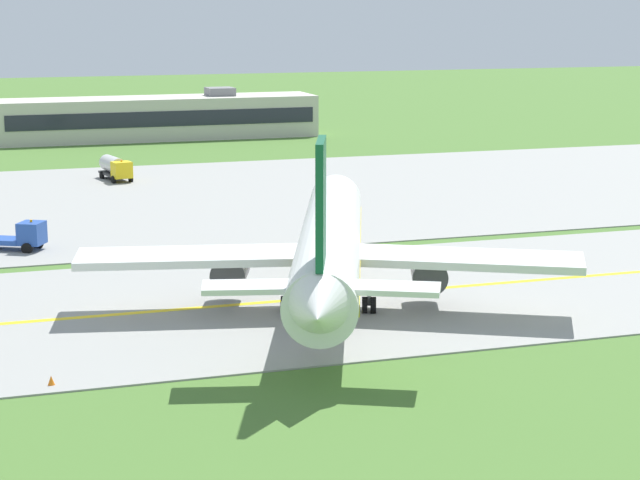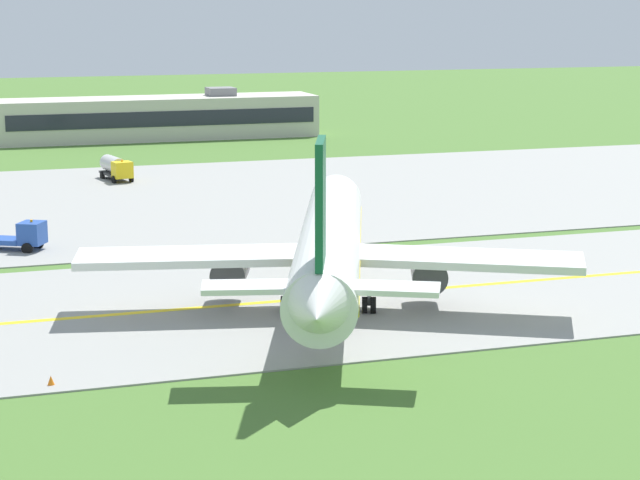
% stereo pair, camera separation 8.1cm
% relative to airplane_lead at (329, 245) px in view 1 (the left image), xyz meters
% --- Properties ---
extents(ground_plane, '(500.00, 500.00, 0.00)m').
position_rel_airplane_lead_xyz_m(ground_plane, '(-5.40, 2.11, -4.13)').
color(ground_plane, '#47702D').
extents(taxiway_strip, '(240.00, 28.00, 0.10)m').
position_rel_airplane_lead_xyz_m(taxiway_strip, '(-5.40, 2.11, -4.08)').
color(taxiway_strip, gray).
rests_on(taxiway_strip, ground).
extents(apron_pad, '(140.00, 52.00, 0.10)m').
position_rel_airplane_lead_xyz_m(apron_pad, '(4.60, 44.11, -4.08)').
color(apron_pad, gray).
rests_on(apron_pad, ground).
extents(taxiway_centreline, '(220.00, 0.60, 0.01)m').
position_rel_airplane_lead_xyz_m(taxiway_centreline, '(-5.40, 2.11, -4.03)').
color(taxiway_centreline, yellow).
rests_on(taxiway_centreline, taxiway_strip).
extents(airplane_lead, '(31.54, 38.32, 12.70)m').
position_rel_airplane_lead_xyz_m(airplane_lead, '(0.00, 0.00, 0.00)').
color(airplane_lead, white).
rests_on(airplane_lead, ground).
extents(service_truck_fuel, '(3.22, 6.28, 2.65)m').
position_rel_airplane_lead_xyz_m(service_truck_fuel, '(-5.47, 59.41, -2.60)').
color(service_truck_fuel, yellow).
rests_on(service_truck_fuel, ground).
extents(service_truck_catering, '(6.59, 4.90, 2.59)m').
position_rel_airplane_lead_xyz_m(service_truck_catering, '(-18.28, 24.31, -2.95)').
color(service_truck_catering, '#264CA5').
rests_on(service_truck_catering, ground).
extents(terminal_building, '(46.29, 9.63, 7.29)m').
position_rel_airplane_lead_xyz_m(terminal_building, '(6.61, 98.84, -1.06)').
color(terminal_building, beige).
rests_on(terminal_building, ground).
extents(traffic_cone_mid_edge, '(0.44, 0.44, 0.60)m').
position_rel_airplane_lead_xyz_m(traffic_cone_mid_edge, '(-18.75, -10.66, -3.83)').
color(traffic_cone_mid_edge, orange).
rests_on(traffic_cone_mid_edge, ground).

